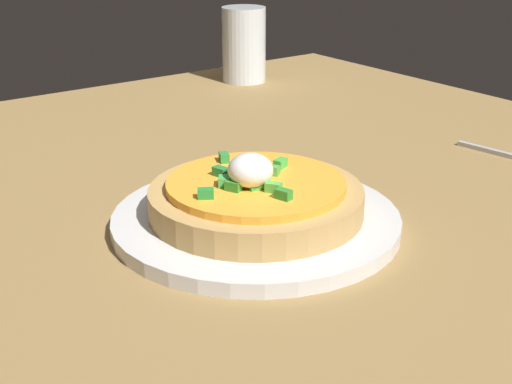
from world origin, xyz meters
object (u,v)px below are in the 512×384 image
at_px(plate, 256,220).
at_px(pizza, 256,197).
at_px(cup_near, 244,46).
at_px(fork, 511,156).

xyz_separation_m(plate, pizza, (-0.00, -0.00, 0.02)).
bearing_deg(cup_near, plate, -124.65).
relative_size(pizza, fork, 1.66).
bearing_deg(pizza, cup_near, 55.32).
bearing_deg(fork, cup_near, 174.95).
bearing_deg(cup_near, fork, -87.54).
distance_m(pizza, cup_near, 0.55).
bearing_deg(plate, pizza, -152.79).
height_order(pizza, cup_near, cup_near).
height_order(plate, pizza, pizza).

